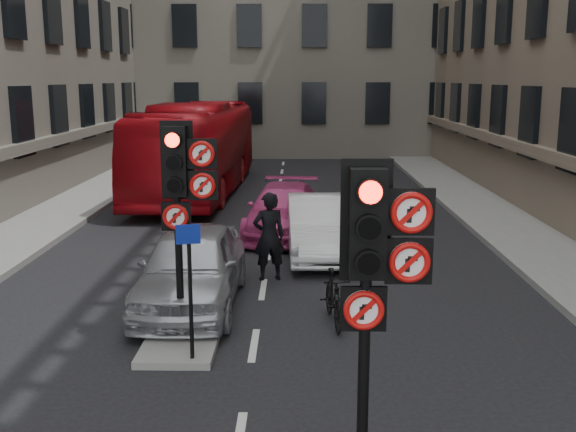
{
  "coord_description": "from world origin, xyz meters",
  "views": [
    {
      "loc": [
        0.7,
        -5.49,
        4.36
      ],
      "look_at": [
        0.59,
        3.04,
        2.6
      ],
      "focal_mm": 42.0,
      "sensor_mm": 36.0,
      "label": 1
    }
  ],
  "objects_px": {
    "motorcycle": "(333,298)",
    "car_pink": "(284,210)",
    "motorcyclist": "(269,236)",
    "signal_far": "(182,184)",
    "car_silver": "(192,267)",
    "car_white": "(319,226)",
    "signal_near": "(375,259)",
    "bus_red": "(198,148)",
    "info_sign": "(190,273)"
  },
  "relations": [
    {
      "from": "car_silver",
      "to": "signal_near",
      "type": "bearing_deg",
      "value": -64.33
    },
    {
      "from": "signal_far",
      "to": "info_sign",
      "type": "distance_m",
      "value": 1.48
    },
    {
      "from": "car_silver",
      "to": "car_pink",
      "type": "bearing_deg",
      "value": 75.49
    },
    {
      "from": "signal_far",
      "to": "car_white",
      "type": "xyz_separation_m",
      "value": [
        2.38,
        5.86,
        -1.98
      ]
    },
    {
      "from": "signal_near",
      "to": "car_pink",
      "type": "bearing_deg",
      "value": 95.39
    },
    {
      "from": "car_silver",
      "to": "motorcyclist",
      "type": "xyz_separation_m",
      "value": [
        1.42,
        1.71,
        0.2
      ]
    },
    {
      "from": "signal_far",
      "to": "car_pink",
      "type": "height_order",
      "value": "signal_far"
    },
    {
      "from": "car_white",
      "to": "motorcycle",
      "type": "bearing_deg",
      "value": -91.11
    },
    {
      "from": "car_silver",
      "to": "motorcycle",
      "type": "relative_size",
      "value": 2.83
    },
    {
      "from": "car_pink",
      "to": "motorcyclist",
      "type": "xyz_separation_m",
      "value": [
        -0.24,
        -4.42,
        0.29
      ]
    },
    {
      "from": "car_silver",
      "to": "car_white",
      "type": "distance_m",
      "value": 4.64
    },
    {
      "from": "signal_near",
      "to": "info_sign",
      "type": "relative_size",
      "value": 1.69
    },
    {
      "from": "car_pink",
      "to": "bus_red",
      "type": "relative_size",
      "value": 0.39
    },
    {
      "from": "signal_near",
      "to": "car_pink",
      "type": "relative_size",
      "value": 0.75
    },
    {
      "from": "bus_red",
      "to": "info_sign",
      "type": "xyz_separation_m",
      "value": [
        2.17,
        -15.85,
        -0.23
      ]
    },
    {
      "from": "signal_near",
      "to": "bus_red",
      "type": "height_order",
      "value": "signal_near"
    },
    {
      "from": "car_silver",
      "to": "bus_red",
      "type": "distance_m",
      "value": 13.19
    },
    {
      "from": "car_pink",
      "to": "info_sign",
      "type": "height_order",
      "value": "info_sign"
    },
    {
      "from": "signal_far",
      "to": "car_silver",
      "type": "relative_size",
      "value": 0.79
    },
    {
      "from": "signal_near",
      "to": "signal_far",
      "type": "height_order",
      "value": "signal_far"
    },
    {
      "from": "car_pink",
      "to": "motorcyclist",
      "type": "height_order",
      "value": "motorcyclist"
    },
    {
      "from": "bus_red",
      "to": "motorcycle",
      "type": "height_order",
      "value": "bus_red"
    },
    {
      "from": "signal_far",
      "to": "car_silver",
      "type": "bearing_deg",
      "value": 95.8
    },
    {
      "from": "car_white",
      "to": "car_pink",
      "type": "distance_m",
      "value": 2.46
    },
    {
      "from": "motorcycle",
      "to": "info_sign",
      "type": "bearing_deg",
      "value": -147.3
    },
    {
      "from": "signal_near",
      "to": "motorcyclist",
      "type": "bearing_deg",
      "value": 100.17
    },
    {
      "from": "info_sign",
      "to": "bus_red",
      "type": "bearing_deg",
      "value": 86.0
    },
    {
      "from": "motorcycle",
      "to": "info_sign",
      "type": "height_order",
      "value": "info_sign"
    },
    {
      "from": "car_white",
      "to": "car_pink",
      "type": "bearing_deg",
      "value": 109.94
    },
    {
      "from": "motorcycle",
      "to": "motorcyclist",
      "type": "bearing_deg",
      "value": 108.89
    },
    {
      "from": "signal_near",
      "to": "motorcyclist",
      "type": "height_order",
      "value": "signal_near"
    },
    {
      "from": "signal_near",
      "to": "car_silver",
      "type": "height_order",
      "value": "signal_near"
    },
    {
      "from": "bus_red",
      "to": "car_pink",
      "type": "bearing_deg",
      "value": -61.62
    },
    {
      "from": "car_white",
      "to": "bus_red",
      "type": "bearing_deg",
      "value": 113.07
    },
    {
      "from": "signal_near",
      "to": "car_white",
      "type": "distance_m",
      "value": 10.03
    },
    {
      "from": "signal_far",
      "to": "car_silver",
      "type": "xyz_separation_m",
      "value": [
        -0.2,
        2.01,
        -1.93
      ]
    },
    {
      "from": "signal_far",
      "to": "motorcyclist",
      "type": "bearing_deg",
      "value": 71.9
    },
    {
      "from": "car_pink",
      "to": "info_sign",
      "type": "xyz_separation_m",
      "value": [
        -1.24,
        -8.95,
        0.8
      ]
    },
    {
      "from": "car_pink",
      "to": "bus_red",
      "type": "distance_m",
      "value": 7.77
    },
    {
      "from": "motorcycle",
      "to": "signal_near",
      "type": "bearing_deg",
      "value": -94.67
    },
    {
      "from": "car_silver",
      "to": "motorcyclist",
      "type": "relative_size",
      "value": 2.33
    },
    {
      "from": "signal_far",
      "to": "info_sign",
      "type": "height_order",
      "value": "signal_far"
    },
    {
      "from": "car_silver",
      "to": "bus_red",
      "type": "xyz_separation_m",
      "value": [
        -1.75,
        13.03,
        0.94
      ]
    },
    {
      "from": "car_silver",
      "to": "signal_far",
      "type": "bearing_deg",
      "value": -83.56
    },
    {
      "from": "signal_far",
      "to": "car_pink",
      "type": "xyz_separation_m",
      "value": [
        1.46,
        8.14,
        -2.01
      ]
    },
    {
      "from": "signal_near",
      "to": "bus_red",
      "type": "relative_size",
      "value": 0.29
    },
    {
      "from": "car_silver",
      "to": "motorcycle",
      "type": "distance_m",
      "value": 2.88
    },
    {
      "from": "bus_red",
      "to": "info_sign",
      "type": "height_order",
      "value": "bus_red"
    },
    {
      "from": "car_white",
      "to": "car_silver",
      "type": "bearing_deg",
      "value": -126.12
    },
    {
      "from": "motorcycle",
      "to": "car_pink",
      "type": "bearing_deg",
      "value": 92.08
    }
  ]
}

